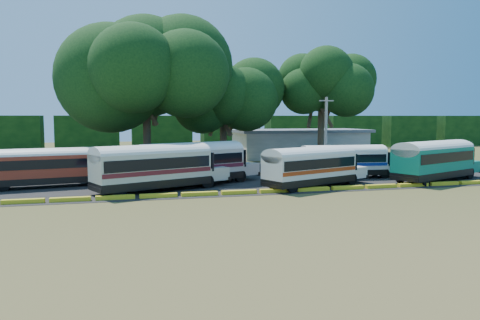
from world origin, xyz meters
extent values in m
plane|color=#374416|center=(0.00, 0.00, 0.00)|extent=(160.00, 160.00, 0.00)
cube|color=black|center=(1.00, 12.00, 0.01)|extent=(64.00, 24.00, 0.02)
cube|color=yellow|center=(-13.50, 1.00, 0.15)|extent=(2.70, 0.45, 0.30)
cube|color=yellow|center=(-10.50, 1.00, 0.15)|extent=(2.70, 0.45, 0.30)
cube|color=yellow|center=(-7.50, 1.00, 0.15)|extent=(2.70, 0.45, 0.30)
cube|color=yellow|center=(-4.50, 1.00, 0.15)|extent=(2.70, 0.45, 0.30)
cube|color=yellow|center=(-1.50, 1.00, 0.15)|extent=(2.70, 0.45, 0.30)
cube|color=yellow|center=(1.50, 1.00, 0.15)|extent=(2.70, 0.45, 0.30)
cube|color=yellow|center=(4.50, 1.00, 0.15)|extent=(2.70, 0.45, 0.30)
cube|color=yellow|center=(7.50, 1.00, 0.15)|extent=(2.70, 0.45, 0.30)
cube|color=yellow|center=(10.50, 1.00, 0.15)|extent=(2.70, 0.45, 0.30)
cube|color=yellow|center=(13.50, 1.00, 0.15)|extent=(2.70, 0.45, 0.30)
cube|color=yellow|center=(16.50, 1.00, 0.15)|extent=(2.70, 0.45, 0.30)
cube|color=yellow|center=(19.50, 1.00, 0.15)|extent=(2.70, 0.45, 0.30)
cube|color=yellow|center=(22.50, 1.00, 0.15)|extent=(2.70, 0.45, 0.30)
cube|color=beige|center=(18.00, 30.00, 1.80)|extent=(18.00, 8.00, 3.60)
cube|color=#55565C|center=(18.00, 30.00, 3.80)|extent=(19.00, 9.00, 0.40)
cube|color=black|center=(-24.00, 48.00, 3.00)|extent=(10.00, 4.00, 6.00)
cube|color=black|center=(-12.00, 48.00, 3.00)|extent=(10.00, 4.00, 6.00)
cube|color=black|center=(0.00, 48.00, 3.00)|extent=(10.00, 4.00, 6.00)
cube|color=black|center=(12.00, 48.00, 3.00)|extent=(10.00, 4.00, 6.00)
cube|color=black|center=(24.00, 48.00, 3.00)|extent=(10.00, 4.00, 6.00)
cube|color=black|center=(36.00, 48.00, 3.00)|extent=(10.00, 4.00, 6.00)
cube|color=black|center=(48.00, 48.00, 3.00)|extent=(10.00, 4.00, 6.00)
cube|color=black|center=(60.00, 48.00, 3.00)|extent=(10.00, 4.00, 6.00)
cylinder|color=black|center=(-9.39, 8.02, 0.49)|extent=(1.01, 0.45, 0.98)
cylinder|color=black|center=(-9.77, 10.09, 0.49)|extent=(1.01, 0.45, 0.98)
cylinder|color=black|center=(-15.95, 6.82, 0.49)|extent=(1.01, 0.45, 0.98)
cylinder|color=black|center=(-16.33, 8.89, 0.49)|extent=(1.01, 0.45, 0.98)
cube|color=black|center=(-13.34, 8.37, 0.64)|extent=(8.36, 3.86, 0.54)
cube|color=maroon|center=(-13.34, 8.37, 1.80)|extent=(8.36, 3.86, 1.80)
cube|color=black|center=(-13.34, 8.37, 2.02)|extent=(8.05, 3.86, 0.75)
ellipsoid|color=silver|center=(-13.34, 8.37, 2.70)|extent=(8.36, 3.86, 1.10)
cube|color=maroon|center=(-8.52, 9.25, 0.93)|extent=(2.13, 2.44, 0.93)
cube|color=black|center=(-9.12, 9.14, 1.89)|extent=(0.55, 2.25, 1.35)
cube|color=black|center=(-7.70, 9.40, 0.54)|extent=(0.61, 2.40, 0.29)
cylinder|color=black|center=(-0.26, 4.49, 0.56)|extent=(1.15, 0.71, 1.11)
cylinder|color=black|center=(-1.16, 6.69, 0.56)|extent=(1.15, 0.71, 1.11)
cylinder|color=black|center=(-7.25, 1.63, 0.56)|extent=(1.15, 0.71, 1.11)
cylinder|color=black|center=(-8.15, 3.83, 0.56)|extent=(1.15, 0.71, 1.11)
cube|color=black|center=(-4.72, 3.95, 0.72)|extent=(9.48, 6.02, 0.61)
cube|color=beige|center=(-4.72, 3.95, 2.04)|extent=(9.48, 6.02, 2.03)
cube|color=black|center=(-4.72, 3.95, 2.28)|extent=(9.17, 5.95, 0.85)
cube|color=maroon|center=(-4.72, 3.95, 1.63)|extent=(9.42, 6.03, 0.33)
ellipsoid|color=silver|center=(-4.72, 3.95, 3.06)|extent=(9.48, 6.02, 1.25)
cube|color=beige|center=(0.42, 6.05, 1.06)|extent=(2.78, 3.02, 1.06)
cube|color=black|center=(-0.23, 5.79, 2.14)|extent=(1.12, 2.43, 1.52)
cube|color=black|center=(1.29, 6.41, 0.61)|extent=(1.22, 2.59, 0.33)
cube|color=black|center=(-8.88, 2.24, 0.61)|extent=(1.22, 2.59, 0.33)
cylinder|color=black|center=(3.22, 7.22, 0.55)|extent=(1.14, 0.71, 1.10)
cylinder|color=black|center=(2.31, 9.39, 0.55)|extent=(1.14, 0.71, 1.10)
cylinder|color=black|center=(-3.69, 4.31, 0.55)|extent=(1.14, 0.71, 1.10)
cylinder|color=black|center=(-4.60, 6.48, 0.55)|extent=(1.14, 0.71, 1.10)
cube|color=black|center=(-1.20, 6.64, 0.72)|extent=(9.40, 6.05, 0.61)
cube|color=#BEB5A9|center=(-1.20, 6.64, 2.02)|extent=(9.40, 6.05, 2.02)
cube|color=black|center=(-1.20, 6.64, 2.27)|extent=(9.10, 5.97, 0.85)
cube|color=#511424|center=(-1.20, 6.64, 1.62)|extent=(9.34, 6.06, 0.33)
ellipsoid|color=silver|center=(-1.20, 6.64, 3.03)|extent=(9.40, 6.05, 1.24)
cube|color=#BEB5A9|center=(3.88, 8.78, 1.05)|extent=(2.77, 3.01, 1.05)
cube|color=black|center=(3.24, 8.51, 2.12)|extent=(1.14, 2.40, 1.51)
cube|color=black|center=(4.75, 9.14, 0.61)|extent=(1.23, 2.57, 0.33)
cube|color=black|center=(-5.31, 4.91, 0.61)|extent=(1.23, 2.57, 0.33)
cylinder|color=black|center=(12.02, 3.17, 0.51)|extent=(1.05, 0.65, 1.02)
cylinder|color=black|center=(11.20, 5.18, 0.51)|extent=(1.05, 0.65, 1.02)
cylinder|color=black|center=(5.62, 0.55, 0.51)|extent=(1.05, 0.65, 1.02)
cylinder|color=black|center=(4.80, 2.56, 0.51)|extent=(1.05, 0.65, 1.02)
cube|color=black|center=(7.94, 2.67, 0.66)|extent=(8.68, 5.51, 0.56)
cube|color=white|center=(7.94, 2.67, 1.87)|extent=(8.68, 5.51, 1.86)
cube|color=black|center=(7.94, 2.67, 2.09)|extent=(8.39, 5.44, 0.78)
cube|color=#9D320F|center=(7.94, 2.67, 1.49)|extent=(8.62, 5.51, 0.30)
ellipsoid|color=silver|center=(7.94, 2.67, 2.80)|extent=(8.68, 5.51, 1.14)
cube|color=white|center=(12.64, 4.60, 0.97)|extent=(2.54, 2.76, 0.97)
cube|color=black|center=(12.05, 4.35, 1.96)|extent=(1.03, 2.22, 1.40)
cube|color=black|center=(13.44, 4.92, 0.56)|extent=(1.11, 2.37, 0.30)
cube|color=black|center=(4.13, 1.12, 0.56)|extent=(1.11, 2.37, 0.30)
cylinder|color=black|center=(17.03, 6.19, 0.48)|extent=(0.97, 0.34, 0.95)
cylinder|color=black|center=(17.17, 8.22, 0.48)|extent=(0.97, 0.34, 0.95)
cylinder|color=black|center=(10.57, 6.66, 0.48)|extent=(0.97, 0.34, 0.95)
cylinder|color=black|center=(10.72, 8.69, 0.48)|extent=(0.97, 0.34, 0.95)
cube|color=black|center=(13.40, 7.47, 0.62)|extent=(7.96, 2.94, 0.52)
cube|color=white|center=(13.40, 7.47, 1.75)|extent=(7.96, 2.94, 1.74)
cube|color=black|center=(13.40, 7.47, 1.96)|extent=(7.66, 2.98, 0.73)
cube|color=navy|center=(13.40, 7.47, 1.40)|extent=(7.89, 2.98, 0.29)
ellipsoid|color=silver|center=(13.40, 7.47, 2.62)|extent=(7.96, 2.94, 1.07)
cube|color=white|center=(18.14, 7.13, 0.90)|extent=(1.86, 2.21, 0.90)
cube|color=black|center=(17.55, 7.17, 1.83)|extent=(0.30, 2.20, 1.31)
cube|color=black|center=(18.95, 7.07, 0.52)|extent=(0.34, 2.34, 0.29)
cube|color=black|center=(9.55, 7.76, 0.52)|extent=(0.34, 2.34, 0.29)
cylinder|color=black|center=(24.58, 3.90, 0.55)|extent=(1.14, 0.72, 1.11)
cylinder|color=black|center=(23.65, 6.08, 0.55)|extent=(1.14, 0.72, 1.11)
cylinder|color=black|center=(17.64, 0.95, 0.55)|extent=(1.14, 0.72, 1.11)
cylinder|color=black|center=(16.71, 3.13, 0.55)|extent=(1.14, 0.72, 1.11)
cube|color=black|center=(20.14, 3.30, 0.72)|extent=(9.45, 6.11, 0.61)
cube|color=#0C785D|center=(20.14, 3.30, 2.03)|extent=(9.45, 6.11, 2.03)
cube|color=black|center=(20.14, 3.30, 2.28)|extent=(9.14, 6.03, 0.85)
ellipsoid|color=silver|center=(20.14, 3.30, 3.05)|extent=(9.45, 6.11, 1.25)
cube|color=#0C785D|center=(25.24, 5.47, 1.05)|extent=(2.79, 3.02, 1.05)
cube|color=black|center=(24.59, 5.20, 2.14)|extent=(1.15, 2.41, 1.52)
cube|color=black|center=(26.10, 5.84, 0.61)|extent=(1.25, 2.58, 0.33)
cube|color=black|center=(16.01, 1.54, 0.61)|extent=(1.25, 2.58, 0.33)
cylinder|color=#3D2D1E|center=(-4.30, 16.84, 3.76)|extent=(0.80, 0.80, 7.51)
cylinder|color=#3D2D1E|center=(-3.08, 17.28, 6.98)|extent=(1.35, 2.71, 4.29)
cylinder|color=#3D2D1E|center=(-5.30, 17.67, 6.98)|extent=(2.09, 2.37, 4.29)
cylinder|color=#3D2D1E|center=(-4.53, 15.56, 6.98)|extent=(2.76, 0.91, 4.29)
ellipsoid|color=black|center=(-4.30, 16.84, 10.96)|extent=(14.20, 14.20, 10.41)
cylinder|color=#3D2D1E|center=(4.74, 20.86, 2.75)|extent=(0.80, 0.80, 5.51)
cylinder|color=#3D2D1E|center=(5.96, 21.30, 5.11)|extent=(1.13, 2.13, 3.20)
cylinder|color=#3D2D1E|center=(3.74, 21.69, 5.11)|extent=(1.69, 1.89, 3.20)
cylinder|color=#3D2D1E|center=(4.51, 19.57, 5.11)|extent=(2.15, 0.80, 3.20)
ellipsoid|color=black|center=(4.74, 20.86, 8.17)|extent=(9.72, 9.72, 7.13)
cylinder|color=#3D2D1E|center=(17.51, 21.74, 3.42)|extent=(0.80, 0.80, 6.84)
cylinder|color=#3D2D1E|center=(18.73, 22.19, 6.36)|extent=(1.28, 2.52, 3.92)
cylinder|color=#3D2D1E|center=(16.52, 22.58, 6.36)|extent=(1.96, 2.21, 3.92)
cylinder|color=#3D2D1E|center=(17.29, 20.46, 6.36)|extent=(2.56, 0.87, 3.92)
ellipsoid|color=black|center=(17.51, 21.74, 10.03)|extent=(9.77, 9.77, 7.16)
cylinder|color=gray|center=(14.34, 13.44, 3.95)|extent=(0.30, 0.30, 7.91)
cube|color=gray|center=(14.34, 13.44, 7.51)|extent=(1.60, 0.12, 0.12)
camera|label=1|loc=(-7.20, -32.69, 5.83)|focal=35.00mm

